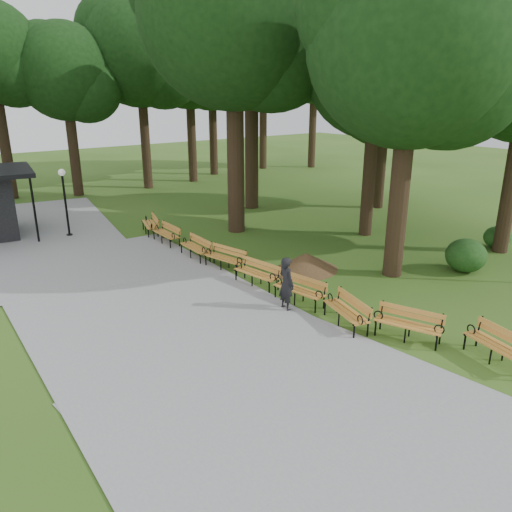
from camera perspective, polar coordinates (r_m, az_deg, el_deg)
ground at (r=15.26m, az=6.48°, el=-6.62°), size 100.00×100.00×0.00m
path at (r=15.43m, az=-12.39°, el=-6.53°), size 12.00×38.00×0.06m
person at (r=15.09m, az=3.55°, el=-3.24°), size 0.47×0.66×1.72m
lamp_post at (r=24.22m, az=-21.50°, el=7.34°), size 0.32×0.32×3.16m
dirt_mound at (r=18.64m, az=5.80°, el=-0.67°), size 2.26×2.26×0.69m
bench_0 at (r=13.78m, az=26.38°, el=-9.46°), size 1.06×2.00×0.88m
bench_1 at (r=14.07m, az=17.29°, el=-7.69°), size 1.27×2.00×0.88m
bench_2 at (r=14.47m, az=10.42°, el=-6.37°), size 1.15×2.00×0.88m
bench_3 at (r=15.72m, az=5.05°, el=-4.03°), size 0.92×1.98×0.88m
bench_4 at (r=17.07m, az=0.06°, el=-2.09°), size 0.88×1.97×0.88m
bench_5 at (r=18.65m, az=-3.66°, el=-0.29°), size 1.00×1.99×0.88m
bench_6 at (r=20.05m, az=-7.10°, el=0.95°), size 0.74×1.93×0.88m
bench_7 at (r=22.19m, az=-10.43°, el=2.52°), size 0.70×1.92×0.88m
bench_8 at (r=23.97m, az=-12.25°, el=3.61°), size 1.17×2.00×0.88m
lawn_tree_0 at (r=17.87m, az=17.90°, el=22.77°), size 6.97×6.97×11.56m
lawn_tree_1 at (r=23.09m, az=13.94°, el=20.64°), size 6.22×6.22×10.65m
lawn_tree_2 at (r=23.33m, az=-2.62°, el=26.53°), size 8.31×8.31×13.90m
lawn_tree_4 at (r=28.32m, az=-0.54°, el=23.96°), size 6.25×6.25×12.33m
lawn_tree_5 at (r=29.08m, az=15.04°, el=18.19°), size 6.18×6.18×9.68m
tree_backdrop at (r=36.78m, az=-12.60°, el=21.12°), size 37.48×9.67×16.69m
shrub_0 at (r=20.18m, az=23.04°, el=-1.64°), size 1.49×1.49×1.27m
shrub_1 at (r=23.79m, az=26.12°, el=0.88°), size 1.12×1.12×0.95m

